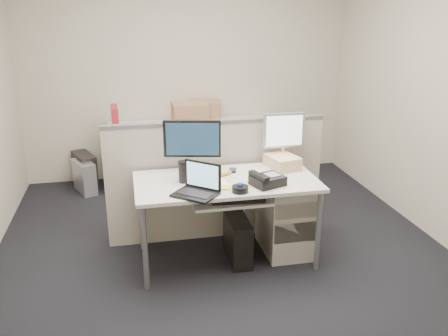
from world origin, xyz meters
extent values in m
cube|color=black|center=(0.00, 0.00, -0.01)|extent=(4.00, 4.50, 0.01)
cube|color=#B2A895|center=(0.00, 2.25, 1.35)|extent=(4.00, 0.02, 2.70)
cube|color=#B2A895|center=(0.00, -2.25, 1.35)|extent=(4.00, 0.02, 2.70)
cube|color=beige|center=(0.00, 0.00, 0.71)|extent=(1.50, 0.75, 0.03)
cylinder|color=slate|center=(-0.70, -0.33, 0.35)|extent=(0.04, 0.04, 0.70)
cylinder|color=slate|center=(-0.70, 0.33, 0.35)|extent=(0.04, 0.04, 0.70)
cylinder|color=slate|center=(0.70, -0.33, 0.35)|extent=(0.04, 0.04, 0.70)
cylinder|color=slate|center=(0.70, 0.33, 0.35)|extent=(0.04, 0.04, 0.70)
cube|color=beige|center=(0.00, -0.18, 0.62)|extent=(0.62, 0.32, 0.02)
cube|color=#B0A69A|center=(0.55, 0.05, 0.33)|extent=(0.40, 0.55, 0.65)
cube|color=#AFA492|center=(0.00, 0.45, 0.55)|extent=(2.00, 0.06, 1.10)
cube|color=#B0A69A|center=(0.00, 1.93, 0.36)|extent=(2.00, 0.60, 0.72)
cube|color=black|center=(-0.25, 0.18, 0.97)|extent=(0.50, 0.28, 0.48)
cube|color=#B7B7BC|center=(0.59, 0.32, 0.96)|extent=(0.38, 0.20, 0.46)
cube|color=black|center=(-0.30, -0.28, 0.85)|extent=(0.39, 0.38, 0.24)
cylinder|color=black|center=(0.05, -0.28, 0.75)|extent=(0.13, 0.13, 0.05)
cube|color=black|center=(0.30, -0.18, 0.77)|extent=(0.30, 0.27, 0.08)
cube|color=white|center=(-0.12, -0.06, 0.74)|extent=(0.25, 0.30, 0.01)
cube|color=#EBEF3A|center=(-0.05, -0.18, 0.74)|extent=(0.11, 0.11, 0.01)
cylinder|color=black|center=(-0.35, 0.02, 0.81)|extent=(0.08, 0.08, 0.17)
ellipsoid|color=gold|center=(0.00, 0.10, 0.75)|extent=(0.17, 0.11, 0.04)
cube|color=black|center=(0.10, 0.20, 0.74)|extent=(0.08, 0.12, 0.01)
cube|color=beige|center=(0.55, 0.20, 0.78)|extent=(0.29, 0.34, 0.11)
cube|color=black|center=(0.05, -0.22, 0.64)|extent=(0.43, 0.19, 0.02)
cube|color=black|center=(0.09, -0.05, 0.20)|extent=(0.17, 0.42, 0.39)
cube|color=black|center=(-1.31, 2.03, 0.21)|extent=(0.33, 0.47, 0.41)
cube|color=#B7B7BC|center=(-1.30, 1.85, 0.19)|extent=(0.30, 0.43, 0.37)
cube|color=#977755|center=(-0.05, 1.81, 0.87)|extent=(0.41, 0.31, 0.30)
cube|color=#977755|center=(0.17, 2.05, 0.85)|extent=(0.42, 0.36, 0.26)
cube|color=#A81D2C|center=(-0.90, 1.83, 0.87)|extent=(0.09, 0.32, 0.29)
camera|label=1|loc=(-0.77, -3.57, 2.11)|focal=38.00mm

